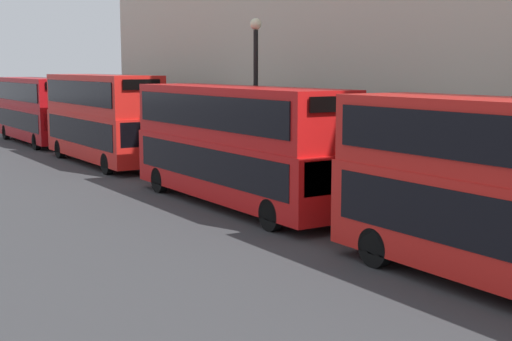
% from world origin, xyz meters
% --- Properties ---
extents(bus_second_in_queue, '(2.59, 11.19, 4.26)m').
position_xyz_m(bus_second_in_queue, '(1.60, 17.38, 2.35)').
color(bus_second_in_queue, red).
rests_on(bus_second_in_queue, ground).
extents(bus_third_in_queue, '(2.59, 10.34, 4.56)m').
position_xyz_m(bus_third_in_queue, '(1.60, 30.66, 2.51)').
color(bus_third_in_queue, red).
rests_on(bus_third_in_queue, ground).
extents(bus_trailing, '(2.59, 10.69, 4.25)m').
position_xyz_m(bus_trailing, '(1.60, 42.59, 2.35)').
color(bus_trailing, '#A80F14').
rests_on(bus_trailing, ground).
extents(street_lamp, '(0.44, 0.44, 6.78)m').
position_xyz_m(street_lamp, '(3.52, 19.04, 4.16)').
color(street_lamp, black).
rests_on(street_lamp, ground).
extents(pedestrian, '(0.36, 0.36, 1.58)m').
position_xyz_m(pedestrian, '(4.29, 21.42, 0.72)').
color(pedestrian, brown).
rests_on(pedestrian, ground).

